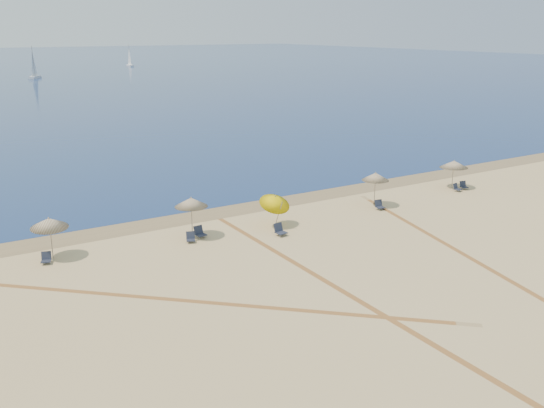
{
  "coord_description": "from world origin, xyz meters",
  "views": [
    {
      "loc": [
        -18.88,
        -11.51,
        12.37
      ],
      "look_at": [
        0.0,
        20.0,
        1.3
      ],
      "focal_mm": 38.56,
      "sensor_mm": 36.0,
      "label": 1
    }
  ],
  "objects_px": {
    "umbrella_3": "(275,201)",
    "umbrella_2": "(191,202)",
    "chair_5": "(280,230)",
    "chair_4": "(200,232)",
    "chair_8": "(464,186)",
    "sailboat_2": "(130,60)",
    "sailboat_0": "(34,69)",
    "umbrella_5": "(454,164)",
    "umbrella_1": "(49,223)",
    "chair_6": "(379,205)",
    "umbrella_4": "(376,177)",
    "chair_3": "(191,238)",
    "chair_7": "(457,188)",
    "chair_2": "(46,258)"
  },
  "relations": [
    {
      "from": "umbrella_2",
      "to": "chair_2",
      "type": "distance_m",
      "value": 8.8
    },
    {
      "from": "chair_7",
      "to": "chair_3",
      "type": "bearing_deg",
      "value": 167.64
    },
    {
      "from": "umbrella_1",
      "to": "umbrella_2",
      "type": "xyz_separation_m",
      "value": [
        8.11,
        -0.88,
        0.18
      ]
    },
    {
      "from": "umbrella_5",
      "to": "chair_4",
      "type": "distance_m",
      "value": 22.41
    },
    {
      "from": "chair_3",
      "to": "umbrella_1",
      "type": "bearing_deg",
      "value": -171.91
    },
    {
      "from": "umbrella_5",
      "to": "umbrella_3",
      "type": "bearing_deg",
      "value": -176.94
    },
    {
      "from": "chair_5",
      "to": "umbrella_3",
      "type": "bearing_deg",
      "value": 61.26
    },
    {
      "from": "chair_5",
      "to": "chair_7",
      "type": "bearing_deg",
      "value": -1.94
    },
    {
      "from": "umbrella_3",
      "to": "chair_8",
      "type": "relative_size",
      "value": 3.37
    },
    {
      "from": "umbrella_1",
      "to": "chair_4",
      "type": "height_order",
      "value": "umbrella_1"
    },
    {
      "from": "umbrella_3",
      "to": "chair_3",
      "type": "xyz_separation_m",
      "value": [
        -5.87,
        0.2,
        -1.48
      ]
    },
    {
      "from": "umbrella_2",
      "to": "chair_8",
      "type": "relative_size",
      "value": 3.57
    },
    {
      "from": "chair_6",
      "to": "chair_8",
      "type": "relative_size",
      "value": 1.01
    },
    {
      "from": "umbrella_1",
      "to": "chair_3",
      "type": "bearing_deg",
      "value": -11.85
    },
    {
      "from": "chair_3",
      "to": "chair_5",
      "type": "distance_m",
      "value": 5.54
    },
    {
      "from": "chair_5",
      "to": "umbrella_1",
      "type": "bearing_deg",
      "value": 158.43
    },
    {
      "from": "umbrella_3",
      "to": "chair_3",
      "type": "bearing_deg",
      "value": 178.0
    },
    {
      "from": "chair_2",
      "to": "chair_8",
      "type": "relative_size",
      "value": 1.01
    },
    {
      "from": "chair_7",
      "to": "sailboat_2",
      "type": "distance_m",
      "value": 171.87
    },
    {
      "from": "umbrella_4",
      "to": "chair_5",
      "type": "bearing_deg",
      "value": -168.85
    },
    {
      "from": "umbrella_4",
      "to": "chair_8",
      "type": "bearing_deg",
      "value": -0.4
    },
    {
      "from": "umbrella_3",
      "to": "umbrella_5",
      "type": "bearing_deg",
      "value": 3.06
    },
    {
      "from": "umbrella_1",
      "to": "sailboat_0",
      "type": "height_order",
      "value": "sailboat_0"
    },
    {
      "from": "umbrella_2",
      "to": "sailboat_2",
      "type": "bearing_deg",
      "value": 73.42
    },
    {
      "from": "chair_6",
      "to": "chair_5",
      "type": "bearing_deg",
      "value": -164.13
    },
    {
      "from": "chair_7",
      "to": "sailboat_0",
      "type": "xyz_separation_m",
      "value": [
        -9.07,
        132.48,
        2.18
      ]
    },
    {
      "from": "umbrella_2",
      "to": "chair_7",
      "type": "relative_size",
      "value": 3.79
    },
    {
      "from": "chair_4",
      "to": "umbrella_5",
      "type": "bearing_deg",
      "value": -6.76
    },
    {
      "from": "umbrella_4",
      "to": "sailboat_0",
      "type": "relative_size",
      "value": 0.31
    },
    {
      "from": "umbrella_3",
      "to": "chair_8",
      "type": "bearing_deg",
      "value": 0.66
    },
    {
      "from": "umbrella_1",
      "to": "chair_5",
      "type": "height_order",
      "value": "umbrella_1"
    },
    {
      "from": "umbrella_4",
      "to": "chair_6",
      "type": "height_order",
      "value": "umbrella_4"
    },
    {
      "from": "umbrella_3",
      "to": "umbrella_2",
      "type": "bearing_deg",
      "value": 170.27
    },
    {
      "from": "chair_5",
      "to": "chair_4",
      "type": "bearing_deg",
      "value": 146.31
    },
    {
      "from": "umbrella_2",
      "to": "umbrella_3",
      "type": "height_order",
      "value": "umbrella_2"
    },
    {
      "from": "umbrella_3",
      "to": "sailboat_0",
      "type": "relative_size",
      "value": 0.3
    },
    {
      "from": "umbrella_4",
      "to": "chair_6",
      "type": "relative_size",
      "value": 3.45
    },
    {
      "from": "umbrella_2",
      "to": "umbrella_3",
      "type": "distance_m",
      "value": 5.53
    },
    {
      "from": "umbrella_4",
      "to": "chair_5",
      "type": "relative_size",
      "value": 3.2
    },
    {
      "from": "sailboat_0",
      "to": "umbrella_1",
      "type": "bearing_deg",
      "value": -69.81
    },
    {
      "from": "sailboat_0",
      "to": "umbrella_4",
      "type": "bearing_deg",
      "value": -60.21
    },
    {
      "from": "umbrella_1",
      "to": "chair_7",
      "type": "xyz_separation_m",
      "value": [
        30.36,
        -1.8,
        -1.8
      ]
    },
    {
      "from": "chair_3",
      "to": "umbrella_2",
      "type": "bearing_deg",
      "value": 78.94
    },
    {
      "from": "umbrella_4",
      "to": "umbrella_5",
      "type": "distance_m",
      "value": 8.77
    },
    {
      "from": "chair_5",
      "to": "chair_8",
      "type": "relative_size",
      "value": 1.09
    },
    {
      "from": "umbrella_2",
      "to": "umbrella_5",
      "type": "xyz_separation_m",
      "value": [
        22.73,
        -0.01,
        -0.31
      ]
    },
    {
      "from": "umbrella_3",
      "to": "chair_6",
      "type": "height_order",
      "value": "umbrella_3"
    },
    {
      "from": "umbrella_5",
      "to": "sailboat_2",
      "type": "height_order",
      "value": "sailboat_2"
    },
    {
      "from": "sailboat_0",
      "to": "umbrella_5",
      "type": "bearing_deg",
      "value": -56.4
    },
    {
      "from": "chair_6",
      "to": "sailboat_0",
      "type": "height_order",
      "value": "sailboat_0"
    }
  ]
}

